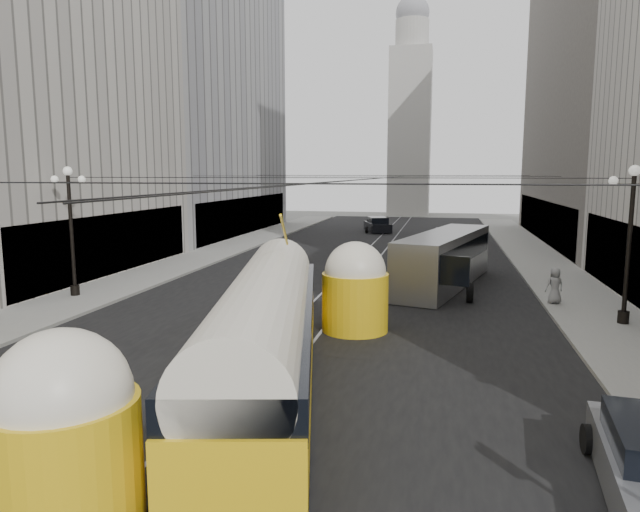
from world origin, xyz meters
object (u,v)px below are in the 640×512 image
at_px(streetcar, 266,331).
at_px(city_bus, 445,257).
at_px(pedestrian_crossing_b, 259,440).
at_px(pedestrian_sidewalk_right, 555,285).

height_order(streetcar, city_bus, streetcar).
distance_m(city_bus, pedestrian_crossing_b, 21.92).
bearing_deg(city_bus, pedestrian_sidewalk_right, -38.05).
xyz_separation_m(streetcar, pedestrian_crossing_b, (1.39, -4.80, -0.82)).
height_order(city_bus, pedestrian_crossing_b, city_bus).
relative_size(city_bus, pedestrian_sidewalk_right, 7.07).
xyz_separation_m(pedestrian_crossing_b, pedestrian_sidewalk_right, (8.61, 17.68, 0.06)).
bearing_deg(pedestrian_sidewalk_right, city_bus, -56.58).
height_order(streetcar, pedestrian_sidewalk_right, streetcar).
height_order(pedestrian_crossing_b, pedestrian_sidewalk_right, pedestrian_crossing_b).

